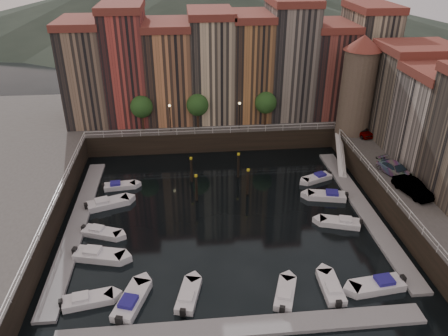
{
  "coord_description": "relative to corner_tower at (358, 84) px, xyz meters",
  "views": [
    {
      "loc": [
        -4.02,
        -41.82,
        28.01
      ],
      "look_at": [
        0.46,
        4.0,
        3.64
      ],
      "focal_mm": 35.0,
      "sensor_mm": 36.0,
      "label": 1
    }
  ],
  "objects": [
    {
      "name": "railings",
      "position": [
        -20.0,
        -9.62,
        -6.41
      ],
      "size": [
        36.08,
        34.04,
        0.52
      ],
      "color": "white",
      "rests_on": "ground"
    },
    {
      "name": "street_lamps",
      "position": [
        -21.0,
        2.7,
        -4.3
      ],
      "size": [
        10.36,
        0.36,
        4.18
      ],
      "color": "black",
      "rests_on": "quay_far"
    },
    {
      "name": "right_terrace",
      "position": [
        6.5,
        -10.7,
        -0.64
      ],
      "size": [
        9.3,
        24.3,
        14.0
      ],
      "color": "#6D6252",
      "rests_on": "quay_right"
    },
    {
      "name": "boat_right_2",
      "position": [
        -7.42,
        -18.28,
        -9.84
      ],
      "size": [
        4.66,
        2.83,
        1.05
      ],
      "rotation": [
        0.0,
        0.0,
        2.85
      ],
      "color": "silver",
      "rests_on": "ground"
    },
    {
      "name": "quay_far",
      "position": [
        -20.0,
        11.5,
        -8.69
      ],
      "size": [
        80.0,
        20.0,
        3.0
      ],
      "primitive_type": "cube",
      "color": "black",
      "rests_on": "ground"
    },
    {
      "name": "mooring_pilings",
      "position": [
        -20.06,
        -8.91,
        -8.54
      ],
      "size": [
        7.11,
        5.58,
        3.78
      ],
      "color": "black",
      "rests_on": "ground"
    },
    {
      "name": "boat_right_3",
      "position": [
        -7.16,
        -12.72,
        -9.82
      ],
      "size": [
        4.9,
        2.64,
        1.1
      ],
      "rotation": [
        0.0,
        0.0,
        2.93
      ],
      "color": "silver",
      "rests_on": "ground"
    },
    {
      "name": "dock_left",
      "position": [
        -36.2,
        -15.5,
        -10.02
      ],
      "size": [
        2.0,
        28.0,
        0.35
      ],
      "primitive_type": "cube",
      "color": "gray",
      "rests_on": "ground"
    },
    {
      "name": "car_b",
      "position": [
        0.45,
        -17.53,
        -6.39
      ],
      "size": [
        2.91,
        5.16,
        1.61
      ],
      "primitive_type": "imported",
      "rotation": [
        0.0,
        0.0,
        0.26
      ],
      "color": "gray",
      "rests_on": "quay_right"
    },
    {
      "name": "boat_near_0",
      "position": [
        -29.24,
        -27.98,
        -9.8
      ],
      "size": [
        3.29,
        5.22,
        1.17
      ],
      "rotation": [
        0.0,
        0.0,
        1.25
      ],
      "color": "silver",
      "rests_on": "ground"
    },
    {
      "name": "boat_left_2",
      "position": [
        -33.34,
        -17.55,
        -9.86
      ],
      "size": [
        4.44,
        2.92,
        1.0
      ],
      "rotation": [
        0.0,
        0.0,
        -0.36
      ],
      "color": "silver",
      "rests_on": "ground"
    },
    {
      "name": "boat_near_3",
      "position": [
        -11.64,
        -28.04,
        -9.84
      ],
      "size": [
        1.72,
        4.53,
        1.04
      ],
      "rotation": [
        0.0,
        0.0,
        1.55
      ],
      "color": "silver",
      "rests_on": "ground"
    },
    {
      "name": "boat_right_0",
      "position": [
        -7.34,
        -28.14,
        -9.8
      ],
      "size": [
        5.23,
        2.41,
        1.18
      ],
      "rotation": [
        0.0,
        0.0,
        3.26
      ],
      "color": "silver",
      "rests_on": "ground"
    },
    {
      "name": "boat_left_0",
      "position": [
        -33.09,
        -27.4,
        -9.85
      ],
      "size": [
        4.62,
        2.36,
        1.03
      ],
      "rotation": [
        0.0,
        0.0,
        0.18
      ],
      "color": "silver",
      "rests_on": "ground"
    },
    {
      "name": "dock_near",
      "position": [
        -20.0,
        -31.5,
        -10.02
      ],
      "size": [
        30.0,
        2.0,
        0.35
      ],
      "primitive_type": "cube",
      "color": "gray",
      "rests_on": "ground"
    },
    {
      "name": "boat_right_4",
      "position": [
        -7.08,
        -8.18,
        -9.87
      ],
      "size": [
        4.23,
        2.86,
        0.96
      ],
      "rotation": [
        0.0,
        0.0,
        3.52
      ],
      "color": "silver",
      "rests_on": "ground"
    },
    {
      "name": "gangway",
      "position": [
        -2.9,
        -4.5,
        -8.28
      ],
      "size": [
        2.78,
        8.32,
        3.73
      ],
      "color": "white",
      "rests_on": "ground"
    },
    {
      "name": "boat_near_1",
      "position": [
        -24.36,
        -27.77,
        -9.85
      ],
      "size": [
        2.56,
        4.56,
        1.02
      ],
      "rotation": [
        0.0,
        0.0,
        1.33
      ],
      "color": "silver",
      "rests_on": "ground"
    },
    {
      "name": "boat_left_4",
      "position": [
        -32.57,
        -7.74,
        -9.88
      ],
      "size": [
        4.19,
        1.9,
        0.95
      ],
      "rotation": [
        0.0,
        0.0,
        0.11
      ],
      "color": "silver",
      "rests_on": "ground"
    },
    {
      "name": "boat_near_2",
      "position": [
        -15.89,
        -28.36,
        -9.86
      ],
      "size": [
        2.84,
        4.4,
        0.99
      ],
      "rotation": [
        0.0,
        0.0,
        1.23
      ],
      "color": "silver",
      "rests_on": "ground"
    },
    {
      "name": "far_terrace",
      "position": [
        -16.69,
        9.0,
        0.76
      ],
      "size": [
        48.7,
        10.3,
        17.5
      ],
      "color": "#856B55",
      "rests_on": "quay_far"
    },
    {
      "name": "mountains",
      "position": [
        -18.28,
        95.5,
        -2.28
      ],
      "size": [
        145.0,
        100.0,
        18.0
      ],
      "color": "#2D382D",
      "rests_on": "ground"
    },
    {
      "name": "boat_left_3",
      "position": [
        -33.51,
        -11.88,
        -9.8
      ],
      "size": [
        5.15,
        3.27,
        1.16
      ],
      "rotation": [
        0.0,
        0.0,
        0.33
      ],
      "color": "silver",
      "rests_on": "ground"
    },
    {
      "name": "promenade_trees",
      "position": [
        -21.33,
        3.7,
        -3.61
      ],
      "size": [
        21.2,
        3.2,
        5.2
      ],
      "color": "black",
      "rests_on": "quay_far"
    },
    {
      "name": "boat_left_1",
      "position": [
        -33.03,
        -21.42,
        -9.8
      ],
      "size": [
        5.28,
        2.99,
        1.18
      ],
      "rotation": [
        0.0,
        0.0,
        -0.25
      ],
      "color": "silver",
      "rests_on": "ground"
    },
    {
      "name": "car_a",
      "position": [
        0.94,
        -1.35,
        -6.48
      ],
      "size": [
        2.63,
        4.49,
        1.43
      ],
      "primitive_type": "imported",
      "rotation": [
        0.0,
        0.0,
        0.24
      ],
      "color": "gray",
      "rests_on": "quay_right"
    },
    {
      "name": "dock_right",
      "position": [
        -3.8,
        -15.5,
        -10.02
      ],
      "size": [
        2.0,
        28.0,
        0.35
      ],
      "primitive_type": "cube",
      "color": "gray",
      "rests_on": "ground"
    },
    {
      "name": "car_c",
      "position": [
        0.55,
        -13.14,
        -6.46
      ],
      "size": [
        3.62,
        5.44,
        1.46
      ],
      "primitive_type": "imported",
      "rotation": [
        0.0,
        0.0,
        0.34
      ],
      "color": "gray",
      "rests_on": "quay_right"
    },
    {
      "name": "corner_tower",
      "position": [
        0.0,
        0.0,
        0.0
      ],
      "size": [
        5.2,
        5.2,
        13.8
      ],
      "color": "#6B5B4C",
      "rests_on": "quay_right"
    },
    {
      "name": "ground",
      "position": [
        -20.0,
        -14.5,
        -10.19
      ],
      "size": [
        200.0,
        200.0,
        0.0
      ],
      "primitive_type": "plane",
      "color": "black",
      "rests_on": "ground"
    }
  ]
}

